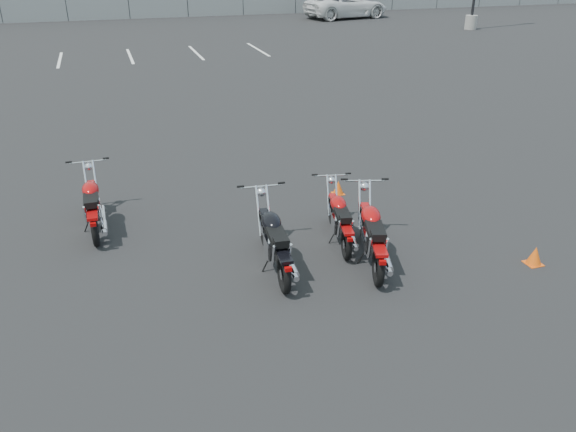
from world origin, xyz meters
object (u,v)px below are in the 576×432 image
object	(u,v)px
motorcycle_front_red	(93,205)
motorcycle_second_black	(274,241)
motorcycle_third_red	(340,219)
motorcycle_rear_red	(372,235)

from	to	relation	value
motorcycle_front_red	motorcycle_second_black	bearing A→B (deg)	-40.93
motorcycle_third_red	motorcycle_rear_red	bearing A→B (deg)	-74.80
motorcycle_front_red	motorcycle_second_black	distance (m)	3.43
motorcycle_second_black	motorcycle_third_red	world-z (taller)	motorcycle_second_black
motorcycle_second_black	motorcycle_rear_red	world-z (taller)	motorcycle_rear_red
motorcycle_third_red	motorcycle_rear_red	world-z (taller)	motorcycle_rear_red
motorcycle_front_red	motorcycle_third_red	world-z (taller)	motorcycle_front_red
motorcycle_rear_red	motorcycle_front_red	bearing A→B (deg)	148.29
motorcycle_rear_red	motorcycle_third_red	bearing A→B (deg)	105.20
motorcycle_front_red	motorcycle_third_red	distance (m)	4.26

